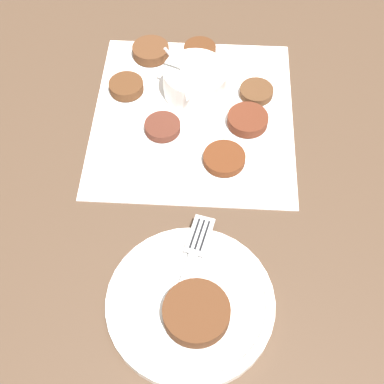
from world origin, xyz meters
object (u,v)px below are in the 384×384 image
at_px(serving_plate, 190,302).
at_px(fork, 193,255).
at_px(fritter_on_plate, 196,313).
at_px(sauce_bowl, 195,82).

relative_size(serving_plate, fork, 1.37).
bearing_deg(fritter_on_plate, fork, -165.32).
distance_m(serving_plate, fritter_on_plate, 0.03).
xyz_separation_m(serving_plate, fork, (-0.06, -0.01, 0.01)).
bearing_deg(sauce_bowl, serving_plate, 11.16).
height_order(serving_plate, fritter_on_plate, fritter_on_plate).
bearing_deg(fritter_on_plate, sauce_bowl, -167.72).
xyz_separation_m(fritter_on_plate, fork, (-0.08, -0.02, -0.01)).
bearing_deg(fork, sauce_bowl, -168.35).
bearing_deg(fork, fritter_on_plate, 14.68).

